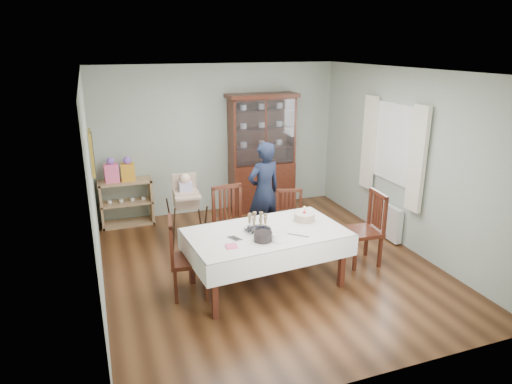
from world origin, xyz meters
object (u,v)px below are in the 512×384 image
chair_end_left (188,272)px  woman (264,192)px  chair_far_right (290,233)px  champagne_tray (258,226)px  chair_far_left (233,238)px  gift_bag_orange (128,170)px  dining_table (266,258)px  chair_end_right (363,242)px  high_chair (187,216)px  sideboard (127,203)px  birthday_cake (304,217)px  gift_bag_pink (111,171)px  china_cabinet (262,151)px

chair_end_left → woman: (1.51, 1.30, 0.50)m
chair_far_right → chair_end_left: (-1.72, -0.75, 0.03)m
chair_far_right → champagne_tray: champagne_tray is taller
chair_far_right → chair_end_left: 1.87m
chair_far_left → gift_bag_orange: size_ratio=2.55×
dining_table → chair_end_right: bearing=4.8°
chair_far_left → chair_end_left: size_ratio=1.05×
gift_bag_orange → high_chair: bearing=-54.2°
chair_far_left → gift_bag_orange: 2.37m
dining_table → chair_end_right: chair_end_right is taller
chair_end_left → sideboard: bearing=19.3°
dining_table → gift_bag_orange: gift_bag_orange is taller
birthday_cake → gift_bag_orange: 3.34m
chair_end_left → woman: 2.05m
chair_end_right → high_chair: size_ratio=0.93×
high_chair → gift_bag_pink: 1.58m
chair_far_left → chair_far_right: size_ratio=1.16×
china_cabinet → chair_end_left: china_cabinet is taller
dining_table → woman: 1.56m
chair_far_left → high_chair: (-0.50, 0.82, 0.12)m
dining_table → high_chair: (-0.68, 1.72, 0.06)m
dining_table → gift_bag_pink: gift_bag_pink is taller
chair_end_right → birthday_cake: chair_end_right is taller
sideboard → chair_end_right: size_ratio=0.85×
china_cabinet → woman: 1.48m
chair_far_right → woman: 0.79m
gift_bag_orange → sideboard: bearing=163.9°
chair_far_right → gift_bag_pink: (-2.43, 1.92, 0.71)m
dining_table → chair_end_right: (1.53, 0.13, -0.07)m
china_cabinet → chair_far_left: bearing=-121.7°
dining_table → champagne_tray: size_ratio=5.84×
china_cabinet → chair_far_left: 2.36m
birthday_cake → gift_bag_orange: bearing=127.8°
woman → sideboard: bearing=-47.8°
chair_far_left → woman: bearing=31.5°
woman → birthday_cake: 1.27m
dining_table → birthday_cake: size_ratio=6.59×
sideboard → gift_bag_orange: gift_bag_orange is taller
china_cabinet → chair_end_right: china_cabinet is taller
champagne_tray → birthday_cake: bearing=6.6°
chair_far_right → gift_bag_pink: bearing=158.7°
chair_far_right → gift_bag_orange: 2.98m
chair_far_left → chair_end_left: bearing=-141.9°
gift_bag_pink → gift_bag_orange: (0.27, 0.00, -0.00)m
chair_far_right → woman: (-0.21, 0.55, 0.53)m
birthday_cake → chair_end_right: bearing=-1.1°
sideboard → gift_bag_pink: size_ratio=2.11×
dining_table → chair_far_left: 0.92m
high_chair → birthday_cake: size_ratio=3.57×
china_cabinet → woman: size_ratio=1.36×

